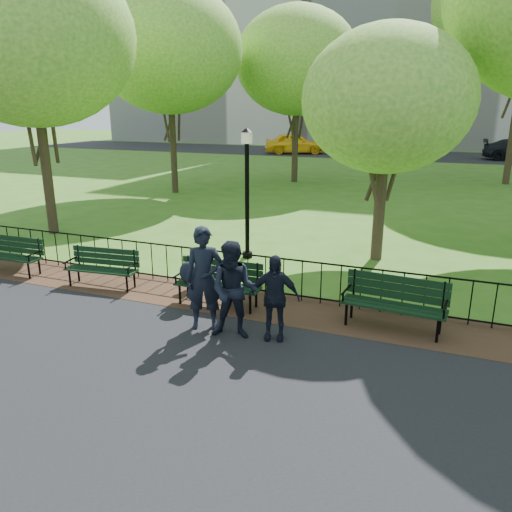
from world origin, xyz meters
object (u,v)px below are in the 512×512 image
at_px(taxi, 295,143).
at_px(park_bench_left_a, 103,263).
at_px(tree_near_e, 387,100).
at_px(person_right, 274,297).
at_px(park_bench_main, 206,276).
at_px(person_left, 204,279).
at_px(park_bench_left_b, 11,251).
at_px(lamppost, 247,189).
at_px(sedan_silver, 361,146).
at_px(tree_mid_w, 169,49).
at_px(park_bench_right_a, 395,297).
at_px(person_mid, 234,290).
at_px(tree_far_c, 297,61).
at_px(tree_near_w, 30,37).

bearing_deg(taxi, park_bench_left_a, 168.78).
bearing_deg(tree_near_e, person_right, -99.76).
xyz_separation_m(park_bench_main, person_left, (0.50, -1.00, 0.33)).
distance_m(park_bench_left_b, tree_near_e, 9.77).
bearing_deg(lamppost, sedan_silver, 94.60).
distance_m(park_bench_main, tree_near_e, 6.23).
xyz_separation_m(tree_near_e, tree_mid_w, (-10.29, 7.12, 2.17)).
bearing_deg(tree_near_e, tree_mid_w, 145.33).
bearing_deg(park_bench_left_b, tree_mid_w, 99.20).
bearing_deg(person_left, person_right, -20.81).
bearing_deg(park_bench_right_a, tree_mid_w, 139.22).
height_order(park_bench_left_b, person_mid, person_mid).
xyz_separation_m(person_mid, taxi, (-9.25, 32.88, -0.02)).
xyz_separation_m(tree_far_c, taxi, (-4.67, 14.92, -5.11)).
height_order(tree_near_w, taxi, tree_near_w).
height_order(park_bench_left_a, person_left, person_left).
xyz_separation_m(park_bench_left_a, tree_far_c, (-0.81, 16.67, 5.43)).
height_order(park_bench_main, tree_mid_w, tree_mid_w).
xyz_separation_m(lamppost, tree_near_w, (-6.76, 0.19, 3.92)).
height_order(tree_near_e, tree_far_c, tree_far_c).
xyz_separation_m(lamppost, tree_near_e, (3.21, 1.14, 2.18)).
relative_size(person_left, person_right, 1.25).
xyz_separation_m(tree_mid_w, taxi, (-0.54, 20.14, -5.34)).
distance_m(lamppost, tree_near_w, 7.82).
height_order(park_bench_right_a, tree_mid_w, tree_mid_w).
xyz_separation_m(taxi, sedan_silver, (5.27, 0.89, -0.10)).
bearing_deg(sedan_silver, tree_far_c, 179.38).
xyz_separation_m(park_bench_left_a, tree_near_w, (-4.62, 3.38, 5.22)).
xyz_separation_m(lamppost, tree_far_c, (-2.95, 13.48, 4.12)).
distance_m(park_bench_left_b, person_right, 7.16).
xyz_separation_m(tree_near_e, person_right, (-0.93, -5.41, -3.25)).
relative_size(tree_near_e, person_mid, 3.36).
relative_size(lamppost, person_right, 2.23).
height_order(park_bench_left_b, tree_near_e, tree_near_e).
bearing_deg(park_bench_main, person_left, -65.81).
height_order(tree_near_w, sedan_silver, tree_near_w).
relative_size(tree_mid_w, sedan_silver, 2.00).
relative_size(park_bench_main, park_bench_left_b, 1.05).
bearing_deg(person_mid, tree_near_e, 61.07).
xyz_separation_m(tree_far_c, person_mid, (4.58, -17.96, -5.08)).
bearing_deg(person_right, lamppost, 104.33).
bearing_deg(park_bench_left_a, sedan_silver, 84.02).
xyz_separation_m(park_bench_left_b, person_right, (7.08, -1.04, 0.22)).
xyz_separation_m(tree_near_e, sedan_silver, (-5.56, 28.15, -3.27)).
bearing_deg(person_left, taxi, 81.80).
bearing_deg(person_mid, park_bench_left_b, 155.87).
distance_m(tree_near_w, person_right, 11.25).
height_order(park_bench_main, person_mid, person_mid).
distance_m(park_bench_right_a, lamppost, 5.31).
distance_m(tree_near_e, tree_mid_w, 12.70).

